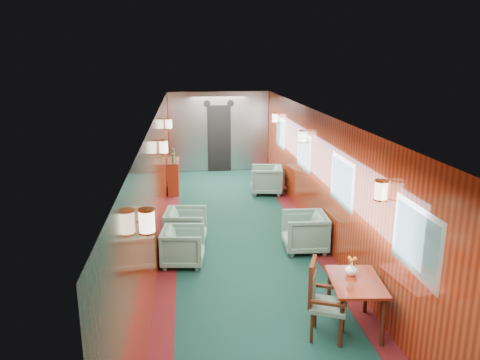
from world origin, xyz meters
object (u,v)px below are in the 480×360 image
(armchair_left_near, at_px, (183,246))
(armchair_left_far, at_px, (186,227))
(armchair_right_far, at_px, (266,180))
(side_chair, at_px, (321,296))
(credenza, at_px, (173,176))
(dining_table, at_px, (356,288))
(armchair_right_near, at_px, (305,232))

(armchair_left_near, xyz_separation_m, armchair_left_far, (0.05, 0.84, 0.02))
(armchair_left_far, height_order, armchair_right_far, armchair_right_far)
(armchair_left_far, bearing_deg, armchair_right_far, -25.73)
(armchair_left_far, distance_m, armchair_right_far, 3.76)
(side_chair, distance_m, credenza, 7.00)
(dining_table, height_order, armchair_left_near, dining_table)
(dining_table, relative_size, side_chair, 0.96)
(credenza, relative_size, armchair_left_far, 1.48)
(armchair_right_near, height_order, armchair_right_far, armchair_right_far)
(dining_table, bearing_deg, credenza, 116.46)
(credenza, relative_size, armchair_left_near, 1.59)
(side_chair, height_order, armchair_right_far, side_chair)
(credenza, height_order, armchair_left_near, credenza)
(credenza, height_order, armchair_right_near, credenza)
(dining_table, relative_size, armchair_left_far, 1.28)
(credenza, distance_m, armchair_right_far, 2.39)
(armchair_left_far, bearing_deg, side_chair, -145.10)
(side_chair, bearing_deg, armchair_left_near, 148.89)
(dining_table, distance_m, armchair_right_far, 6.19)
(dining_table, bearing_deg, armchair_left_near, 141.00)
(armchair_left_far, bearing_deg, credenza, 12.13)
(credenza, distance_m, armchair_left_near, 4.42)
(armchair_right_far, bearing_deg, side_chair, 5.07)
(side_chair, xyz_separation_m, armchair_right_far, (0.40, 6.29, -0.19))
(dining_table, xyz_separation_m, armchair_left_near, (-2.18, 2.20, -0.25))
(credenza, height_order, armchair_left_far, credenza)
(side_chair, distance_m, armchair_right_far, 6.31)
(dining_table, relative_size, armchair_left_near, 1.38)
(side_chair, bearing_deg, credenza, 128.72)
(side_chair, bearing_deg, armchair_left_far, 140.18)
(armchair_left_near, height_order, armchair_right_far, armchair_right_far)
(armchair_right_far, bearing_deg, armchair_left_far, -24.29)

